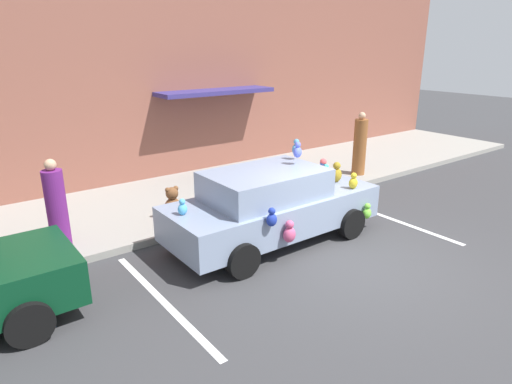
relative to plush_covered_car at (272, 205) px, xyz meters
name	(u,v)px	position (x,y,z in m)	size (l,w,h in m)	color
ground_plane	(359,262)	(0.71, -1.73, -0.80)	(60.00, 60.00, 0.00)	#38383A
sidewalk	(217,191)	(0.71, 3.27, -0.72)	(24.00, 4.00, 0.15)	gray
storefront_building	(175,69)	(0.72, 5.42, 2.40)	(24.00, 1.25, 6.40)	brown
parking_stripe_front	(391,219)	(2.99, -0.73, -0.79)	(0.12, 3.60, 0.01)	silver
parking_stripe_rear	(163,301)	(-2.82, -0.73, -0.79)	(0.12, 3.60, 0.01)	silver
plush_covered_car	(272,205)	(0.00, 0.00, 0.00)	(4.48, 2.04, 2.02)	#8191AC
teddy_bear_on_sidewalk	(173,204)	(-1.24, 2.00, -0.30)	(0.40, 0.33, 0.76)	brown
pedestrian_near_shopfront	(57,208)	(-3.63, 1.99, 0.16)	(0.38, 0.38, 1.75)	#641F70
pedestrian_walking_past	(360,146)	(4.88, 1.93, 0.21)	(0.39, 0.39, 1.86)	brown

